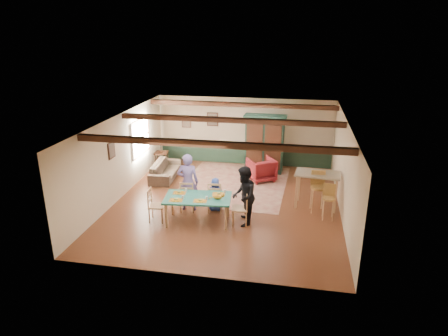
% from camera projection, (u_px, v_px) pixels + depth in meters
% --- Properties ---
extents(floor, '(8.00, 8.00, 0.00)m').
position_uv_depth(floor, '(227.00, 203.00, 12.71)').
color(floor, '#562818').
rests_on(floor, ground).
extents(wall_back, '(7.00, 0.02, 2.70)m').
position_uv_depth(wall_back, '(245.00, 131.00, 15.97)').
color(wall_back, beige).
rests_on(wall_back, floor).
extents(wall_left, '(0.02, 8.00, 2.70)m').
position_uv_depth(wall_left, '(120.00, 157.00, 12.87)').
color(wall_left, beige).
rests_on(wall_left, floor).
extents(wall_right, '(0.02, 8.00, 2.70)m').
position_uv_depth(wall_right, '(344.00, 170.00, 11.65)').
color(wall_right, beige).
rests_on(wall_right, floor).
extents(ceiling, '(7.00, 8.00, 0.02)m').
position_uv_depth(ceiling, '(227.00, 120.00, 11.81)').
color(ceiling, beige).
rests_on(ceiling, wall_back).
extents(wainscot_back, '(6.95, 0.03, 0.90)m').
position_uv_depth(wainscot_back, '(244.00, 153.00, 16.25)').
color(wainscot_back, '#1A3124').
rests_on(wainscot_back, floor).
extents(ceiling_beam_front, '(6.95, 0.16, 0.16)m').
position_uv_depth(ceiling_beam_front, '(210.00, 144.00, 9.71)').
color(ceiling_beam_front, black).
rests_on(ceiling_beam_front, ceiling).
extents(ceiling_beam_mid, '(6.95, 0.16, 0.16)m').
position_uv_depth(ceiling_beam_mid, '(229.00, 120.00, 12.21)').
color(ceiling_beam_mid, black).
rests_on(ceiling_beam_mid, ceiling).
extents(ceiling_beam_back, '(6.95, 0.16, 0.16)m').
position_uv_depth(ceiling_beam_back, '(241.00, 105.00, 14.62)').
color(ceiling_beam_back, black).
rests_on(ceiling_beam_back, ceiling).
extents(window_left, '(0.06, 1.60, 1.30)m').
position_uv_depth(window_left, '(141.00, 137.00, 14.38)').
color(window_left, white).
rests_on(window_left, wall_left).
extents(picture_left_wall, '(0.04, 0.42, 0.52)m').
position_uv_depth(picture_left_wall, '(112.00, 150.00, 12.18)').
color(picture_left_wall, '#7F705D').
rests_on(picture_left_wall, wall_left).
extents(picture_back_a, '(0.45, 0.04, 0.55)m').
position_uv_depth(picture_back_a, '(213.00, 119.00, 16.02)').
color(picture_back_a, '#7F705D').
rests_on(picture_back_a, wall_back).
extents(picture_back_b, '(0.38, 0.04, 0.48)m').
position_uv_depth(picture_back_b, '(186.00, 122.00, 16.26)').
color(picture_back_b, '#7F705D').
rests_on(picture_back_b, wall_back).
extents(dining_table, '(1.96, 1.22, 0.78)m').
position_uv_depth(dining_table, '(198.00, 210.00, 11.36)').
color(dining_table, '#226C5E').
rests_on(dining_table, floor).
extents(dining_chair_far_left, '(0.48, 0.50, 0.98)m').
position_uv_depth(dining_chair_far_left, '(188.00, 195.00, 12.06)').
color(dining_chair_far_left, tan).
rests_on(dining_chair_far_left, floor).
extents(dining_chair_far_right, '(0.48, 0.50, 0.98)m').
position_uv_depth(dining_chair_far_right, '(215.00, 196.00, 11.99)').
color(dining_chair_far_right, tan).
rests_on(dining_chair_far_right, floor).
extents(dining_chair_end_left, '(0.50, 0.48, 0.98)m').
position_uv_depth(dining_chair_end_left, '(157.00, 205.00, 11.42)').
color(dining_chair_end_left, tan).
rests_on(dining_chair_end_left, floor).
extents(dining_chair_end_right, '(0.50, 0.48, 0.98)m').
position_uv_depth(dining_chair_end_right, '(240.00, 208.00, 11.23)').
color(dining_chair_end_right, tan).
rests_on(dining_chair_end_right, floor).
extents(person_man, '(0.69, 0.49, 1.79)m').
position_uv_depth(person_man, '(188.00, 182.00, 12.00)').
color(person_man, '#7461A6').
rests_on(person_man, floor).
extents(person_woman, '(0.73, 0.89, 1.71)m').
position_uv_depth(person_woman, '(244.00, 196.00, 11.10)').
color(person_woman, black).
rests_on(person_woman, floor).
extents(person_child, '(0.54, 0.38, 1.04)m').
position_uv_depth(person_child, '(215.00, 194.00, 12.06)').
color(person_child, '#2946A4').
rests_on(person_child, floor).
extents(cat, '(0.39, 0.18, 0.19)m').
position_uv_depth(cat, '(217.00, 196.00, 11.06)').
color(cat, orange).
rests_on(cat, dining_table).
extents(place_setting_near_left, '(0.44, 0.35, 0.11)m').
position_uv_depth(place_setting_near_left, '(176.00, 198.00, 11.01)').
color(place_setting_near_left, orange).
rests_on(place_setting_near_left, dining_table).
extents(place_setting_near_center, '(0.44, 0.35, 0.11)m').
position_uv_depth(place_setting_near_center, '(200.00, 199.00, 10.96)').
color(place_setting_near_center, orange).
rests_on(place_setting_near_center, dining_table).
extents(place_setting_far_left, '(0.44, 0.35, 0.11)m').
position_uv_depth(place_setting_far_left, '(179.00, 191.00, 11.50)').
color(place_setting_far_left, orange).
rests_on(place_setting_far_left, dining_table).
extents(place_setting_far_right, '(0.44, 0.35, 0.11)m').
position_uv_depth(place_setting_far_right, '(219.00, 192.00, 11.41)').
color(place_setting_far_right, orange).
rests_on(place_setting_far_right, dining_table).
extents(area_rug, '(3.81, 4.45, 0.01)m').
position_uv_depth(area_rug, '(234.00, 184.00, 14.24)').
color(area_rug, '#CAB292').
rests_on(area_rug, floor).
extents(armoire, '(1.59, 0.70, 2.22)m').
position_uv_depth(armoire, '(265.00, 144.00, 15.15)').
color(armoire, black).
rests_on(armoire, floor).
extents(armchair, '(1.22, 1.23, 0.83)m').
position_uv_depth(armchair, '(261.00, 169.00, 14.49)').
color(armchair, '#521017').
rests_on(armchair, floor).
extents(sofa, '(0.93, 2.07, 0.59)m').
position_uv_depth(sofa, '(166.00, 170.00, 14.81)').
color(sofa, '#43352A').
rests_on(sofa, floor).
extents(end_table, '(0.53, 0.53, 0.61)m').
position_uv_depth(end_table, '(162.00, 159.00, 15.93)').
color(end_table, black).
rests_on(end_table, floor).
extents(table_lamp, '(0.31, 0.31, 0.56)m').
position_uv_depth(table_lamp, '(161.00, 145.00, 15.73)').
color(table_lamp, tan).
rests_on(table_lamp, end_table).
extents(counter_table, '(1.42, 0.93, 1.12)m').
position_uv_depth(counter_table, '(317.00, 190.00, 12.30)').
color(counter_table, tan).
rests_on(counter_table, floor).
extents(bar_stool_left, '(0.48, 0.52, 1.25)m').
position_uv_depth(bar_stool_left, '(318.00, 192.00, 11.96)').
color(bar_stool_left, '#B78847').
rests_on(bar_stool_left, floor).
extents(bar_stool_right, '(0.37, 0.41, 1.04)m').
position_uv_depth(bar_stool_right, '(328.00, 202.00, 11.51)').
color(bar_stool_right, '#B78847').
rests_on(bar_stool_right, floor).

